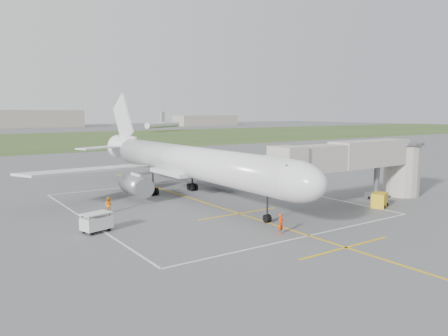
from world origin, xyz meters
TOP-DOWN VIEW (x-y plane):
  - ground at (0.00, 0.00)m, footprint 700.00×700.00m
  - grass_strip at (0.00, 130.00)m, footprint 700.00×120.00m
  - apron_markings at (0.00, -5.82)m, footprint 28.20×60.00m
  - airliner at (-0.00, 0.75)m, footprint 38.93×46.75m
  - jet_bridge at (15.72, -13.50)m, footprint 23.40×5.00m
  - gpu_unit at (14.67, -16.40)m, footprint 2.52×2.17m
  - baggage_cart at (-14.57, -8.58)m, footprint 2.81×2.13m
  - ramp_worker_nose at (-1.60, -18.20)m, footprint 0.74×0.59m
  - ramp_worker_wing at (-11.03, -1.78)m, footprint 1.00×1.01m
  - distant_aircraft at (5.59, 173.16)m, footprint 184.13×24.22m

SIDE VIEW (x-z plane):
  - ground at x=0.00m, z-range 0.00..0.00m
  - apron_markings at x=0.00m, z-range 0.00..0.01m
  - grass_strip at x=0.00m, z-range 0.00..0.02m
  - gpu_unit at x=14.67m, z-range -0.01..1.59m
  - ramp_worker_wing at x=-11.03m, z-range 0.00..1.65m
  - baggage_cart at x=-14.57m, z-range 0.02..1.76m
  - ramp_worker_nose at x=-1.60m, z-range 0.00..1.79m
  - distant_aircraft at x=5.59m, z-range -0.84..8.01m
  - airliner at x=0.00m, z-range -2.37..11.15m
  - jet_bridge at x=15.72m, z-range 1.14..8.34m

